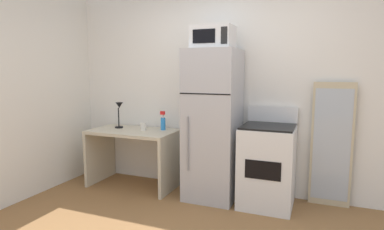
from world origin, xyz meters
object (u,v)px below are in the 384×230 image
Objects in this scene: coffee_mug at (143,127)px; oven_range at (267,165)px; spray_bottle at (163,123)px; microwave at (213,37)px; leaning_mirror at (332,145)px; desk at (134,147)px; refrigerator at (213,125)px; desk_lamp at (119,111)px.

coffee_mug is 1.65m from oven_range.
microwave reaches higher than spray_bottle.
coffee_mug is 0.09× the size of oven_range.
leaning_mirror is (0.66, 0.26, 0.23)m from oven_range.
microwave is at bearing -12.75° from spray_bottle.
desk is 0.81× the size of leaning_mirror.
coffee_mug is at bearing 178.51° from refrigerator.
microwave reaches higher than refrigerator.
coffee_mug is 1.47m from microwave.
microwave is at bearing -167.92° from leaning_mirror.
leaning_mirror is at bearing 4.63° from desk_lamp.
coffee_mug is 0.21× the size of microwave.
spray_bottle is 0.14× the size of refrigerator.
refrigerator is at bearing -11.18° from spray_bottle.
oven_range is at bearing -1.15° from desk_lamp.
spray_bottle is 1.44m from oven_range.
refrigerator is at bearing -1.49° from coffee_mug.
coffee_mug is at bearing -2.84° from desk_lamp.
desk_lamp reaches higher than spray_bottle.
leaning_mirror is (2.04, 0.11, -0.15)m from spray_bottle.
microwave is at bearing -0.26° from desk.
spray_bottle reaches higher than desk.
refrigerator is 1.35m from leaning_mirror.
oven_range is 0.79× the size of leaning_mirror.
coffee_mug is (0.38, -0.02, -0.19)m from desk_lamp.
desk_lamp reaches higher than oven_range.
refrigerator reaches higher than spray_bottle.
spray_bottle is at bearing 168.82° from refrigerator.
coffee_mug is at bearing 18.15° from desk.
desk_lamp is 1.62m from microwave.
microwave is at bearing -2.75° from coffee_mug.
oven_range is (0.65, 0.00, -0.42)m from refrigerator.
desk_lamp is 1.42× the size of spray_bottle.
refrigerator reaches higher than coffee_mug.
spray_bottle is at bearing 167.25° from microwave.
refrigerator reaches higher than desk_lamp.
leaning_mirror is (1.31, 0.28, -1.20)m from microwave.
microwave is (0.00, -0.02, 1.01)m from refrigerator.
oven_range is (0.65, 0.02, -1.43)m from microwave.
oven_range is 0.75m from leaning_mirror.
oven_range is (1.99, -0.04, -0.52)m from desk_lamp.
spray_bottle is 0.23× the size of oven_range.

